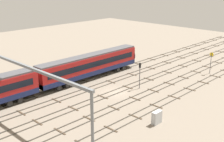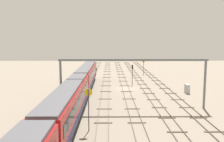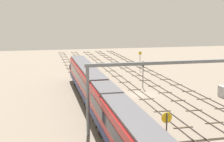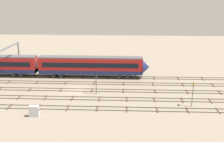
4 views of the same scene
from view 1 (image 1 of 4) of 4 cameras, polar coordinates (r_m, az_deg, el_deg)
ground_plane at (r=52.27m, az=0.72°, el=-4.09°), size 144.18×144.18×0.00m
track_near_foreground at (r=47.15m, az=8.53°, el=-6.69°), size 128.18×2.40×0.16m
track_second_near at (r=49.57m, az=4.42°, el=-5.30°), size 128.18×2.40×0.16m
track_middle at (r=52.24m, az=0.72°, el=-4.02°), size 128.18×2.40×0.16m
track_second_far at (r=55.13m, az=-2.59°, el=-2.86°), size 128.18×2.40×0.16m
track_with_train at (r=58.21m, az=-5.56°, el=-1.81°), size 128.18×2.40×0.16m
overhead_gantry at (r=40.69m, az=-14.59°, el=-1.75°), size 0.40×22.99×7.87m
speed_sign_mid_trackside at (r=64.90m, az=18.61°, el=2.01°), size 0.14×0.82×4.57m
signal_light_trackside_departure at (r=53.13m, az=5.40°, el=-0.20°), size 0.31×0.32×4.84m
relay_cabinet at (r=41.55m, az=8.66°, el=-8.89°), size 1.62×0.70×1.82m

